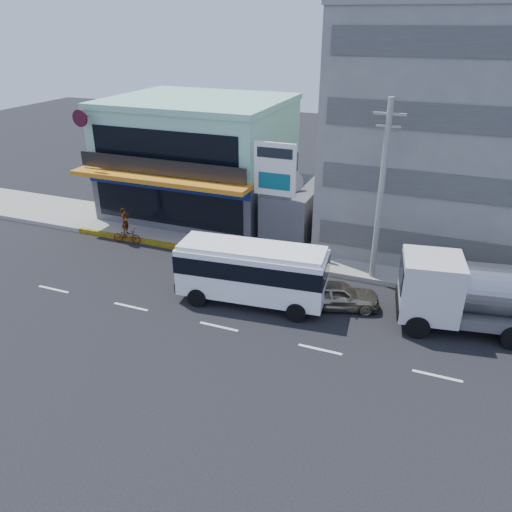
{
  "coord_description": "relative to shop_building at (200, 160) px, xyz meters",
  "views": [
    {
      "loc": [
        9.06,
        -18.11,
        13.38
      ],
      "look_at": [
        0.45,
        3.71,
        2.2
      ],
      "focal_mm": 35.0,
      "sensor_mm": 36.0,
      "label": 1
    }
  ],
  "objects": [
    {
      "name": "ground",
      "position": [
        8.0,
        -13.95,
        -4.0
      ],
      "size": [
        120.0,
        120.0,
        0.0
      ],
      "primitive_type": "plane",
      "color": "black",
      "rests_on": "ground"
    },
    {
      "name": "sidewalk",
      "position": [
        13.0,
        -4.45,
        -3.85
      ],
      "size": [
        70.0,
        5.0,
        0.3
      ],
      "primitive_type": "cube",
      "color": "gray",
      "rests_on": "ground"
    },
    {
      "name": "shop_building",
      "position": [
        0.0,
        0.0,
        0.0
      ],
      "size": [
        12.4,
        11.7,
        8.0
      ],
      "color": "#434348",
      "rests_on": "ground"
    },
    {
      "name": "concrete_building",
      "position": [
        18.0,
        1.05,
        3.0
      ],
      "size": [
        16.0,
        12.0,
        14.0
      ],
      "primitive_type": "cube",
      "color": "gray",
      "rests_on": "ground"
    },
    {
      "name": "gap_structure",
      "position": [
        8.0,
        -1.95,
        -2.25
      ],
      "size": [
        3.0,
        6.0,
        3.5
      ],
      "primitive_type": "cube",
      "color": "#434348",
      "rests_on": "ground"
    },
    {
      "name": "satellite_dish",
      "position": [
        8.0,
        -2.95,
        -0.42
      ],
      "size": [
        1.5,
        1.5,
        0.15
      ],
      "primitive_type": "cylinder",
      "color": "slate",
      "rests_on": "gap_structure"
    },
    {
      "name": "billboard",
      "position": [
        7.5,
        -4.75,
        0.93
      ],
      "size": [
        2.6,
        0.18,
        6.9
      ],
      "color": "gray",
      "rests_on": "ground"
    },
    {
      "name": "utility_pole_near",
      "position": [
        14.0,
        -6.55,
        1.15
      ],
      "size": [
        1.6,
        0.3,
        10.0
      ],
      "color": "#999993",
      "rests_on": "ground"
    },
    {
      "name": "minibus",
      "position": [
        8.6,
        -11.18,
        -2.1
      ],
      "size": [
        7.78,
        3.25,
        3.17
      ],
      "color": "white",
      "rests_on": "ground"
    },
    {
      "name": "sedan",
      "position": [
        12.86,
        -10.09,
        -3.29
      ],
      "size": [
        4.48,
        2.87,
        1.42
      ],
      "primitive_type": "imported",
      "rotation": [
        0.0,
        0.0,
        1.88
      ],
      "color": "tan",
      "rests_on": "ground"
    },
    {
      "name": "tanker_truck",
      "position": [
        19.85,
        -9.6,
        -2.11
      ],
      "size": [
        9.22,
        4.03,
        3.52
      ],
      "color": "silver",
      "rests_on": "ground"
    },
    {
      "name": "motorcycle_rider",
      "position": [
        -1.89,
        -7.15,
        -3.2
      ],
      "size": [
        1.97,
        0.96,
        2.42
      ],
      "color": "#4E0B10",
      "rests_on": "ground"
    }
  ]
}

